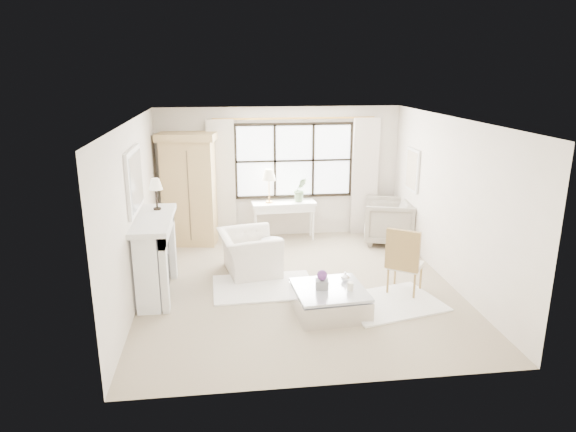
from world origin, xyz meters
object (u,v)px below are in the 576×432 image
Objects in this scene: armoire at (189,188)px; console_table at (284,221)px; club_armchair at (249,253)px; coffee_table at (329,301)px.

armoire is 2.03m from console_table.
club_armchair is (-0.81, -1.73, -0.04)m from console_table.
console_table reaches higher than coffee_table.
console_table is 1.20× the size of club_armchair.
console_table is at bearing -34.81° from club_armchair.
coffee_table is at bearing -49.32° from armoire.
armoire is 2.03× the size of club_armchair.
armoire is at bearing 22.41° from club_armchair.
armoire is at bearing 176.79° from console_table.
club_armchair is (1.08, -1.72, -0.78)m from armoire.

